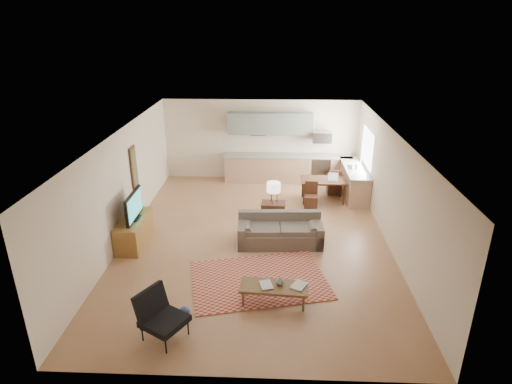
{
  "coord_description": "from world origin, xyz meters",
  "views": [
    {
      "loc": [
        0.4,
        -9.52,
        5.14
      ],
      "look_at": [
        0.0,
        0.3,
        1.15
      ],
      "focal_mm": 30.0,
      "sensor_mm": 36.0,
      "label": 1
    }
  ],
  "objects_px": {
    "dining_table": "(323,190)",
    "console_table": "(273,215)",
    "armchair": "(164,317)",
    "tv_credenza": "(134,231)",
    "sofa": "(280,230)",
    "coffee_table": "(274,294)"
  },
  "relations": [
    {
      "from": "sofa",
      "to": "armchair",
      "type": "xyz_separation_m",
      "value": [
        -2.01,
        -3.43,
        0.07
      ]
    },
    {
      "from": "coffee_table",
      "to": "console_table",
      "type": "height_order",
      "value": "console_table"
    },
    {
      "from": "armchair",
      "to": "tv_credenza",
      "type": "bearing_deg",
      "value": 55.83
    },
    {
      "from": "dining_table",
      "to": "console_table",
      "type": "bearing_deg",
      "value": -128.94
    },
    {
      "from": "sofa",
      "to": "tv_credenza",
      "type": "xyz_separation_m",
      "value": [
        -3.56,
        -0.12,
        -0.04
      ]
    },
    {
      "from": "tv_credenza",
      "to": "dining_table",
      "type": "height_order",
      "value": "dining_table"
    },
    {
      "from": "sofa",
      "to": "dining_table",
      "type": "distance_m",
      "value": 3.05
    },
    {
      "from": "coffee_table",
      "to": "dining_table",
      "type": "relative_size",
      "value": 0.97
    },
    {
      "from": "sofa",
      "to": "coffee_table",
      "type": "xyz_separation_m",
      "value": [
        -0.14,
        -2.37,
        -0.17
      ]
    },
    {
      "from": "armchair",
      "to": "console_table",
      "type": "relative_size",
      "value": 1.22
    },
    {
      "from": "console_table",
      "to": "sofa",
      "type": "bearing_deg",
      "value": -75.83
    },
    {
      "from": "dining_table",
      "to": "sofa",
      "type": "bearing_deg",
      "value": -116.19
    },
    {
      "from": "armchair",
      "to": "console_table",
      "type": "distance_m",
      "value": 4.67
    },
    {
      "from": "armchair",
      "to": "tv_credenza",
      "type": "relative_size",
      "value": 0.61
    },
    {
      "from": "sofa",
      "to": "dining_table",
      "type": "xyz_separation_m",
      "value": [
        1.32,
        2.75,
        -0.03
      ]
    },
    {
      "from": "armchair",
      "to": "console_table",
      "type": "height_order",
      "value": "armchair"
    },
    {
      "from": "sofa",
      "to": "console_table",
      "type": "height_order",
      "value": "sofa"
    },
    {
      "from": "armchair",
      "to": "tv_credenza",
      "type": "xyz_separation_m",
      "value": [
        -1.55,
        3.32,
        -0.1
      ]
    },
    {
      "from": "sofa",
      "to": "armchair",
      "type": "relative_size",
      "value": 2.43
    },
    {
      "from": "sofa",
      "to": "dining_table",
      "type": "bearing_deg",
      "value": 61.56
    },
    {
      "from": "dining_table",
      "to": "coffee_table",
      "type": "bearing_deg",
      "value": -106.45
    },
    {
      "from": "sofa",
      "to": "armchair",
      "type": "bearing_deg",
      "value": -123.08
    }
  ]
}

